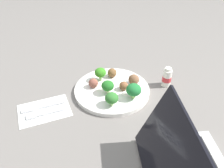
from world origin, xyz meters
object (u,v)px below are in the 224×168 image
at_px(meatball_back_left, 124,86).
at_px(fork, 43,114).
at_px(broccoli_floret_mid_left, 112,98).
at_px(yogurt_bottle, 167,78).
at_px(knife, 41,107).
at_px(broccoli_floret_near_rim, 134,90).
at_px(meatball_front_left, 112,73).
at_px(meatball_front_right, 93,83).
at_px(napkin, 44,111).
at_px(broccoli_floret_mid_right, 100,73).
at_px(broccoli_floret_front_left, 108,86).
at_px(meatball_mid_left, 134,80).
at_px(plate, 112,90).

distance_m(meatball_back_left, fork, 0.30).
distance_m(broccoli_floret_mid_left, fork, 0.23).
bearing_deg(yogurt_bottle, knife, -7.93).
bearing_deg(broccoli_floret_near_rim, yogurt_bottle, -169.39).
distance_m(broccoli_floret_near_rim, meatball_front_left, 0.15).
height_order(meatball_front_right, fork, meatball_front_right).
relative_size(broccoli_floret_near_rim, napkin, 0.33).
bearing_deg(fork, meatball_front_right, -164.26).
bearing_deg(meatball_front_left, broccoli_floret_near_rim, 95.15).
bearing_deg(broccoli_floret_mid_right, broccoli_floret_front_left, 85.91).
distance_m(meatball_mid_left, napkin, 0.34).
height_order(plate, knife, plate).
bearing_deg(napkin, broccoli_floret_mid_left, 159.33).
relative_size(fork, knife, 0.83).
relative_size(broccoli_floret_front_left, meatball_back_left, 1.52).
xyz_separation_m(broccoli_floret_near_rim, meatball_mid_left, (-0.04, -0.07, -0.01)).
height_order(broccoli_floret_mid_left, meatball_back_left, broccoli_floret_mid_left).
bearing_deg(meatball_back_left, meatball_mid_left, -164.21).
height_order(broccoli_floret_mid_left, yogurt_bottle, yogurt_bottle).
relative_size(knife, yogurt_bottle, 1.85).
height_order(broccoli_floret_front_left, broccoli_floret_mid_left, broccoli_floret_front_left).
bearing_deg(broccoli_floret_mid_left, broccoli_floret_front_left, -102.54).
bearing_deg(broccoli_floret_near_rim, meatball_back_left, -80.26).
height_order(meatball_back_left, yogurt_bottle, yogurt_bottle).
xyz_separation_m(broccoli_floret_mid_right, fork, (0.24, 0.09, -0.04)).
relative_size(plate, meatball_mid_left, 6.86).
relative_size(plate, broccoli_floret_near_rim, 5.01).
bearing_deg(broccoli_floret_mid_right, broccoli_floret_near_rim, 113.83).
xyz_separation_m(broccoli_floret_mid_left, meatball_mid_left, (-0.13, -0.07, -0.01)).
relative_size(broccoli_floret_front_left, fork, 0.41).
relative_size(plate, meatball_back_left, 8.62).
bearing_deg(meatball_front_right, meatball_mid_left, 162.24).
xyz_separation_m(broccoli_floret_mid_right, meatball_back_left, (-0.05, 0.09, -0.02)).
bearing_deg(meatball_mid_left, plate, -6.02).
height_order(meatball_front_left, fork, meatball_front_left).
bearing_deg(broccoli_floret_mid_right, meatball_front_right, 35.67).
xyz_separation_m(meatball_front_left, napkin, (0.29, 0.07, -0.03)).
bearing_deg(meatball_back_left, plate, -32.64).
bearing_deg(broccoli_floret_near_rim, plate, -60.01).
bearing_deg(meatball_back_left, broccoli_floret_mid_right, -58.57).
distance_m(broccoli_floret_front_left, meatball_front_right, 0.07).
xyz_separation_m(broccoli_floret_mid_right, broccoli_floret_mid_left, (0.02, 0.15, -0.01)).
distance_m(broccoli_floret_mid_left, meatball_mid_left, 0.15).
xyz_separation_m(broccoli_floret_near_rim, meatball_front_right, (0.11, -0.12, -0.02)).
height_order(broccoli_floret_mid_left, meatball_front_left, broccoli_floret_mid_left).
height_order(meatball_back_left, napkin, meatball_back_left).
distance_m(plate, broccoli_floret_mid_left, 0.10).
height_order(broccoli_floret_mid_right, napkin, broccoli_floret_mid_right).
height_order(broccoli_floret_mid_right, meatball_mid_left, broccoli_floret_mid_right).
distance_m(broccoli_floret_front_left, meatball_front_left, 0.11).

